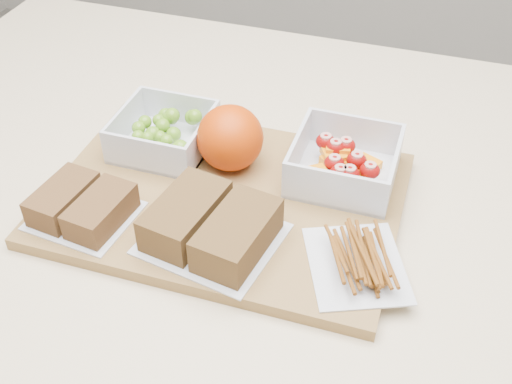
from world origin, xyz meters
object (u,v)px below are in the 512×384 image
cutting_board (225,199)px  sandwich_bag_left (82,206)px  pretzel_bag (357,257)px  fruit_container (344,164)px  orange (230,138)px  sandwich_bag_center (211,226)px  grape_container (166,133)px

cutting_board → sandwich_bag_left: bearing=-148.4°
cutting_board → pretzel_bag: bearing=-21.3°
fruit_container → pretzel_bag: 0.15m
cutting_board → orange: (-0.01, 0.06, 0.05)m
fruit_container → sandwich_bag_left: 0.32m
sandwich_bag_left → fruit_container: bearing=31.4°
sandwich_bag_center → fruit_container: bearing=53.2°
sandwich_bag_left → orange: bearing=48.6°
grape_container → sandwich_bag_left: (-0.03, -0.16, -0.00)m
sandwich_bag_center → cutting_board: bearing=99.6°
pretzel_bag → cutting_board: bearing=159.0°
cutting_board → sandwich_bag_left: (-0.14, -0.09, 0.03)m
grape_container → pretzel_bag: grape_container is taller
cutting_board → sandwich_bag_center: sandwich_bag_center is taller
cutting_board → fruit_container: 0.15m
fruit_container → orange: orange is taller
cutting_board → sandwich_bag_left: 0.17m
cutting_board → orange: bearing=102.6°
grape_container → cutting_board: bearing=-32.5°
grape_container → orange: bearing=-6.7°
grape_container → pretzel_bag: bearing=-25.6°
orange → sandwich_bag_left: orange is taller
sandwich_bag_center → pretzel_bag: bearing=3.9°
orange → pretzel_bag: orange is taller
orange → pretzel_bag: 0.23m
grape_container → pretzel_bag: size_ratio=0.77×
sandwich_bag_center → sandwich_bag_left: bearing=-176.1°
fruit_container → pretzel_bag: bearing=-72.2°
fruit_container → grape_container: bearing=-178.1°
fruit_container → pretzel_bag: size_ratio=0.83×
orange → sandwich_bag_center: size_ratio=0.51×
cutting_board → grape_container: 0.13m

